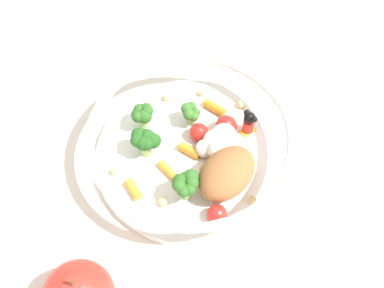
{
  "coord_description": "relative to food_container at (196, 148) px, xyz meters",
  "views": [
    {
      "loc": [
        0.3,
        -0.19,
        0.61
      ],
      "look_at": [
        -0.01,
        0.0,
        0.03
      ],
      "focal_mm": 50.32,
      "sensor_mm": 36.0,
      "label": 1
    }
  ],
  "objects": [
    {
      "name": "food_container",
      "position": [
        0.0,
        0.0,
        0.0
      ],
      "size": [
        0.26,
        0.26,
        0.06
      ],
      "color": "white",
      "rests_on": "ground_plane"
    },
    {
      "name": "ground_plane",
      "position": [
        0.0,
        -0.0,
        -0.03
      ],
      "size": [
        2.4,
        2.4,
        0.0
      ],
      "primitive_type": "plane",
      "color": "silver"
    }
  ]
}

